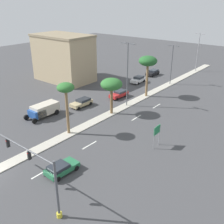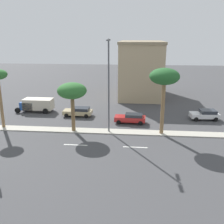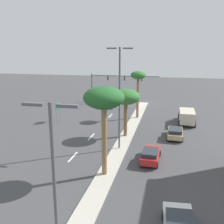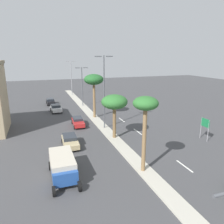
# 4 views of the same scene
# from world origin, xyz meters

# --- Properties ---
(ground_plane) EXTENTS (160.00, 160.00, 0.00)m
(ground_plane) POSITION_xyz_m (0.00, 27.02, 0.00)
(ground_plane) COLOR #424244
(median_curb) EXTENTS (1.80, 69.47, 0.12)m
(median_curb) POSITION_xyz_m (0.00, 34.73, 0.06)
(median_curb) COLOR #B7B2A3
(median_curb) RESTS_ON ground
(lane_stripe_far) EXTENTS (0.20, 2.80, 0.01)m
(lane_stripe_far) POSITION_xyz_m (4.61, 4.00, 0.01)
(lane_stripe_far) COLOR silver
(lane_stripe_far) RESTS_ON ground
(lane_stripe_front) EXTENTS (0.20, 2.80, 0.01)m
(lane_stripe_front) POSITION_xyz_m (4.61, 12.24, 0.01)
(lane_stripe_front) COLOR silver
(lane_stripe_front) RESTS_ON ground
(lane_stripe_outboard) EXTENTS (0.20, 2.80, 0.01)m
(lane_stripe_outboard) POSITION_xyz_m (4.61, 23.94, 0.01)
(lane_stripe_outboard) COLOR silver
(lane_stripe_outboard) RESTS_ON ground
(lane_stripe_center) EXTENTS (0.20, 2.80, 0.01)m
(lane_stripe_center) POSITION_xyz_m (4.61, 30.83, 0.01)
(lane_stripe_center) COLOR silver
(lane_stripe_center) RESTS_ON ground
(traffic_signal_gantry) EXTENTS (14.87, 0.53, 6.23)m
(traffic_signal_gantry) POSITION_xyz_m (7.56, 0.89, 4.11)
(traffic_signal_gantry) COLOR #515459
(traffic_signal_gantry) RESTS_ON ground
(directional_road_sign) EXTENTS (0.10, 1.59, 3.17)m
(directional_road_sign) POSITION_xyz_m (12.05, 17.73, 2.28)
(directional_road_sign) COLOR gray
(directional_road_sign) RESTS_ON ground
(commercial_building) EXTENTS (14.27, 8.67, 11.04)m
(commercial_building) POSITION_xyz_m (-21.94, 31.61, 5.54)
(commercial_building) COLOR tan
(commercial_building) RESTS_ON ground
(palm_tree_near) EXTENTS (2.51, 2.51, 7.90)m
(palm_tree_near) POSITION_xyz_m (-0.21, 12.81, 6.87)
(palm_tree_near) COLOR olive
(palm_tree_near) RESTS_ON median_curb
(palm_tree_trailing) EXTENTS (3.74, 3.74, 6.37)m
(palm_tree_trailing) POSITION_xyz_m (0.16, 22.67, 5.35)
(palm_tree_trailing) COLOR brown
(palm_tree_trailing) RESTS_ON median_curb
(palm_tree_left) EXTENTS (3.67, 3.67, 8.33)m
(palm_tree_left) POSITION_xyz_m (0.18, 34.12, 7.24)
(palm_tree_left) COLOR olive
(palm_tree_left) RESTS_ON median_curb
(street_lamp_right) EXTENTS (2.90, 0.24, 11.69)m
(street_lamp_right) POSITION_xyz_m (0.09, 27.34, 6.84)
(street_lamp_right) COLOR #515459
(street_lamp_right) RESTS_ON median_curb
(street_lamp_rear) EXTENTS (2.90, 0.24, 9.07)m
(street_lamp_rear) POSITION_xyz_m (0.10, 44.85, 5.48)
(street_lamp_rear) COLOR #515459
(street_lamp_rear) RESTS_ON median_curb
(street_lamp_near) EXTENTS (2.90, 0.24, 10.11)m
(street_lamp_near) POSITION_xyz_m (0.01, 60.29, 6.02)
(street_lamp_near) COLOR gray
(street_lamp_near) RESTS_ON median_curb
(sedan_red_rear) EXTENTS (1.99, 4.46, 1.39)m
(sedan_red_rear) POSITION_xyz_m (-3.84, 30.11, 0.75)
(sedan_red_rear) COLOR red
(sedan_red_rear) RESTS_ON ground
(sedan_tan_front) EXTENTS (2.11, 4.48, 1.39)m
(sedan_tan_front) POSITION_xyz_m (-6.44, 21.88, 0.75)
(sedan_tan_front) COLOR tan
(sedan_tan_front) RESTS_ON ground
(sedan_white_leading) EXTENTS (2.32, 4.24, 1.50)m
(sedan_white_leading) POSITION_xyz_m (-6.54, 41.17, 0.79)
(sedan_white_leading) COLOR silver
(sedan_white_leading) RESTS_ON ground
(sedan_green_near) EXTENTS (2.20, 4.05, 1.28)m
(sedan_green_near) POSITION_xyz_m (6.44, 5.53, 0.70)
(sedan_green_near) COLOR #287047
(sedan_green_near) RESTS_ON ground
(sedan_black_outboard) EXTENTS (2.14, 4.47, 1.42)m
(sedan_black_outboard) POSITION_xyz_m (-7.13, 49.10, 0.76)
(sedan_black_outboard) COLOR black
(sedan_black_outboard) RESTS_ON ground
(box_truck) EXTENTS (2.53, 5.95, 2.19)m
(box_truck) POSITION_xyz_m (-8.26, 14.35, 1.23)
(box_truck) COLOR #234C99
(box_truck) RESTS_ON ground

